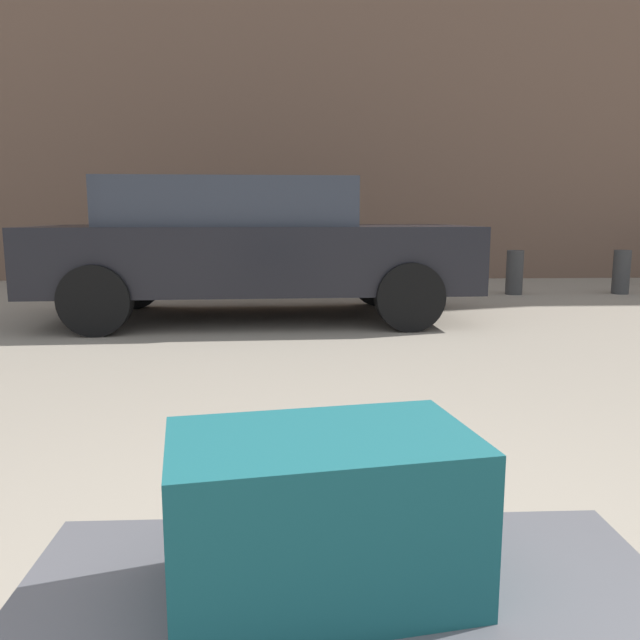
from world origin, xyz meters
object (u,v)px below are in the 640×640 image
Objects in this scene: parked_car at (250,245)px; bollard_kerb_near at (515,272)px; bollard_kerb_mid at (621,272)px; duffel_bag_teal_center at (322,514)px.

bollard_kerb_near is at bearing 28.30° from parked_car.
bollard_kerb_near is 1.00× the size of bollard_kerb_mid.
duffel_bag_teal_center is 5.44m from parked_car.
duffel_bag_teal_center reaches higher than bollard_kerb_mid.
bollard_kerb_mid is at bearing 20.63° from parked_car.
parked_car is at bearing -151.70° from bollard_kerb_near.
parked_car is at bearing 85.47° from duffel_bag_teal_center.
duffel_bag_teal_center is at bearing -84.95° from parked_car.
bollard_kerb_mid is (4.92, 1.85, -0.46)m from parked_car.
bollard_kerb_near is at bearing 180.00° from bollard_kerb_mid.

